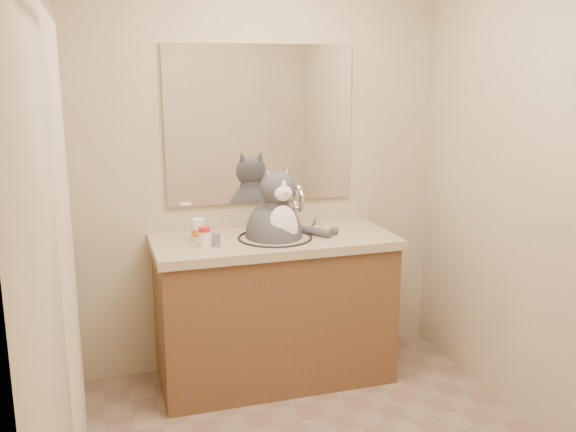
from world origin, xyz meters
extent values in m
cube|color=#C2B58E|center=(0.00, 1.25, 1.20)|extent=(2.20, 0.01, 2.40)
cube|color=#C2B58E|center=(0.00, -1.25, 1.20)|extent=(2.20, 0.01, 2.40)
cube|color=#C2B58E|center=(-1.10, 0.00, 1.20)|extent=(0.01, 2.50, 2.40)
cube|color=#C2B58E|center=(1.10, 0.00, 1.20)|extent=(0.01, 2.50, 2.40)
cube|color=brown|center=(0.00, 0.96, 0.40)|extent=(1.30, 0.55, 0.80)
cube|color=tan|center=(0.00, 0.96, 0.83)|extent=(1.34, 0.59, 0.05)
torus|color=black|center=(0.00, 0.94, 0.85)|extent=(0.42, 0.42, 0.02)
ellipsoid|color=white|center=(0.00, 0.94, 0.78)|extent=(0.40, 0.40, 0.15)
cylinder|color=silver|center=(0.17, 1.11, 0.95)|extent=(0.03, 0.03, 0.18)
torus|color=silver|center=(0.17, 1.05, 1.04)|extent=(0.03, 0.16, 0.16)
cone|color=silver|center=(0.30, 1.11, 0.90)|extent=(0.06, 0.06, 0.08)
cube|color=white|center=(0.00, 1.24, 1.45)|extent=(1.10, 0.02, 0.90)
cube|color=beige|center=(-1.05, 0.10, 1.00)|extent=(0.01, 1.20, 1.90)
cylinder|color=silver|center=(-1.05, 0.10, 1.97)|extent=(0.02, 1.30, 0.02)
ellipsoid|color=#444449|center=(0.00, 0.98, 0.85)|extent=(0.36, 0.39, 0.42)
ellipsoid|color=white|center=(0.02, 0.87, 0.92)|extent=(0.18, 0.12, 0.27)
ellipsoid|color=#444449|center=(0.01, 0.93, 1.13)|extent=(0.22, 0.19, 0.18)
ellipsoid|color=white|center=(0.02, 0.86, 1.12)|extent=(0.11, 0.06, 0.08)
sphere|color=#D88C8C|center=(0.03, 0.83, 1.12)|extent=(0.02, 0.02, 0.02)
cone|color=#444449|center=(-0.05, 0.94, 1.22)|extent=(0.09, 0.08, 0.09)
cone|color=#444449|center=(0.06, 0.95, 1.22)|extent=(0.09, 0.08, 0.09)
cylinder|color=#444449|center=(0.21, 0.97, 0.87)|extent=(0.20, 0.26, 0.05)
cylinder|color=white|center=(-0.40, 0.89, 0.89)|extent=(0.08, 0.08, 0.08)
cylinder|color=red|center=(-0.40, 0.89, 0.94)|extent=(0.08, 0.08, 0.02)
cylinder|color=white|center=(-0.42, 1.01, 0.90)|extent=(0.07, 0.07, 0.10)
cylinder|color=orange|center=(-0.42, 1.01, 0.90)|extent=(0.07, 0.07, 0.04)
cylinder|color=white|center=(-0.42, 1.01, 0.96)|extent=(0.07, 0.07, 0.02)
cylinder|color=gray|center=(-0.34, 0.88, 0.89)|extent=(0.05, 0.05, 0.07)
camera|label=1|loc=(-0.95, -2.34, 1.77)|focal=40.00mm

